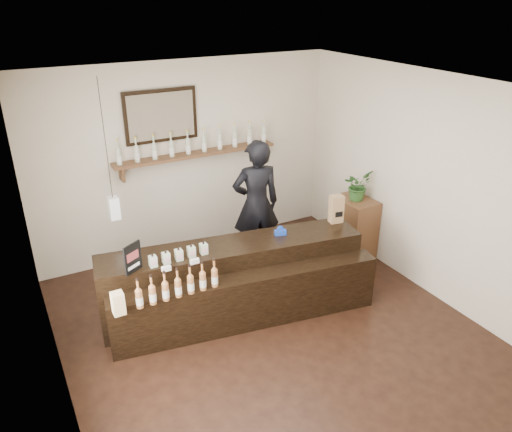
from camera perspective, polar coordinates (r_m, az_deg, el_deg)
The scene contains 10 objects.
ground at distance 5.97m, azimuth 1.95°, elevation -13.25°, with size 5.00×5.00×0.00m, color black.
room_shell at distance 5.10m, azimuth 2.22°, elevation 2.02°, with size 5.00×5.00×5.00m.
back_wall_decor at distance 7.06m, azimuth -8.89°, elevation 8.74°, with size 2.66×0.96×1.69m.
counter at distance 6.08m, azimuth -2.24°, elevation -7.64°, with size 3.23×1.35×1.04m.
promo_sign at distance 5.46m, azimuth -13.91°, elevation -4.68°, with size 0.21×0.14×0.33m.
paper_bag at distance 6.49m, azimuth 9.15°, elevation 0.80°, with size 0.19×0.15×0.37m.
tape_dispenser at distance 6.13m, azimuth 2.81°, elevation -1.79°, with size 0.15×0.09×0.12m.
side_cabinet at distance 7.48m, azimuth 11.09°, elevation -1.27°, with size 0.47×0.63×0.89m.
potted_plant at distance 7.22m, azimuth 11.51°, elevation 3.45°, with size 0.39×0.34×0.43m, color #2D5B24.
shopkeeper at distance 6.88m, azimuth 0.01°, elevation 2.28°, with size 0.76×0.50×2.08m, color black.
Camera 1 is at (-2.42, -4.03, 3.67)m, focal length 35.00 mm.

